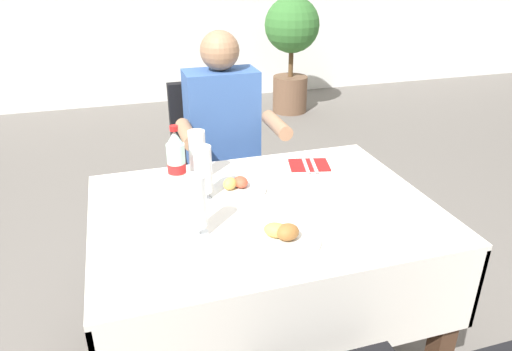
# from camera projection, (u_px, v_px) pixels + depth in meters

# --- Properties ---
(ground_plane) EXTENTS (11.00, 11.00, 0.00)m
(ground_plane) POSITION_uv_depth(u_px,v_px,m) (230.00, 347.00, 2.09)
(ground_plane) COLOR #66605B
(main_dining_table) EXTENTS (1.24, 0.91, 0.74)m
(main_dining_table) POSITION_uv_depth(u_px,v_px,m) (264.00, 244.00, 1.80)
(main_dining_table) COLOR white
(main_dining_table) RESTS_ON ground
(chair_far_diner_seat) EXTENTS (0.44, 0.50, 0.97)m
(chair_far_diner_seat) POSITION_uv_depth(u_px,v_px,m) (216.00, 164.00, 2.54)
(chair_far_diner_seat) COLOR black
(chair_far_diner_seat) RESTS_ON ground
(seated_diner_far) EXTENTS (0.50, 0.46, 1.26)m
(seated_diner_far) POSITION_uv_depth(u_px,v_px,m) (225.00, 143.00, 2.39)
(seated_diner_far) COLOR #282D42
(seated_diner_far) RESTS_ON ground
(plate_near_camera) EXTENTS (0.25, 0.25, 0.06)m
(plate_near_camera) POSITION_uv_depth(u_px,v_px,m) (283.00, 237.00, 1.51)
(plate_near_camera) COLOR white
(plate_near_camera) RESTS_ON main_dining_table
(plate_far_diner) EXTENTS (0.23, 0.23, 0.06)m
(plate_far_diner) POSITION_uv_depth(u_px,v_px,m) (236.00, 187.00, 1.84)
(plate_far_diner) COLOR white
(plate_far_diner) RESTS_ON main_dining_table
(beer_glass_left) EXTENTS (0.07, 0.07, 0.21)m
(beer_glass_left) POSITION_uv_depth(u_px,v_px,m) (197.00, 154.00, 1.90)
(beer_glass_left) COLOR white
(beer_glass_left) RESTS_ON main_dining_table
(beer_glass_middle) EXTENTS (0.07, 0.07, 0.22)m
(beer_glass_middle) POSITION_uv_depth(u_px,v_px,m) (197.00, 206.00, 1.51)
(beer_glass_middle) COLOR white
(beer_glass_middle) RESTS_ON main_dining_table
(beer_glass_right) EXTENTS (0.07, 0.07, 0.22)m
(beer_glass_right) POSITION_uv_depth(u_px,v_px,m) (203.00, 172.00, 1.73)
(beer_glass_right) COLOR white
(beer_glass_right) RESTS_ON main_dining_table
(cola_bottle_primary) EXTENTS (0.07, 0.07, 0.25)m
(cola_bottle_primary) POSITION_uv_depth(u_px,v_px,m) (176.00, 161.00, 1.84)
(cola_bottle_primary) COLOR silver
(cola_bottle_primary) RESTS_ON main_dining_table
(napkin_cutlery_set) EXTENTS (0.20, 0.20, 0.01)m
(napkin_cutlery_set) POSITION_uv_depth(u_px,v_px,m) (309.00, 165.00, 2.06)
(napkin_cutlery_set) COLOR maroon
(napkin_cutlery_set) RESTS_ON main_dining_table
(potted_plant_corner) EXTENTS (0.57, 0.57, 1.20)m
(potted_plant_corner) POSITION_uv_depth(u_px,v_px,m) (292.00, 41.00, 4.90)
(potted_plant_corner) COLOR brown
(potted_plant_corner) RESTS_ON ground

